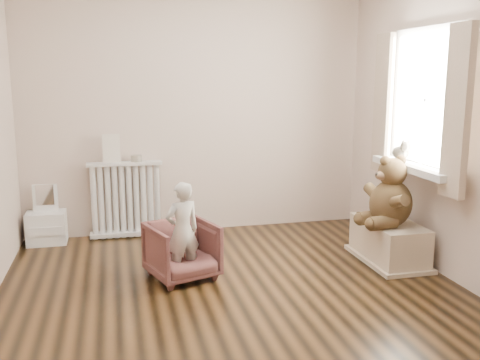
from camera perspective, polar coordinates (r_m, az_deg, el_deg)
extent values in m
cube|color=black|center=(4.23, -0.57, -11.95)|extent=(3.60, 3.60, 0.01)
cube|color=beige|center=(5.67, -4.68, 7.48)|extent=(3.60, 0.02, 2.60)
cube|color=beige|center=(2.21, 9.84, 1.53)|extent=(3.60, 0.02, 2.60)
cube|color=beige|center=(4.65, 21.68, 5.92)|extent=(0.02, 3.60, 2.60)
cube|color=white|center=(4.87, 19.39, 8.05)|extent=(0.03, 0.90, 1.10)
cube|color=silver|center=(4.88, 18.06, 1.28)|extent=(0.22, 1.10, 0.06)
cube|color=tan|center=(4.34, 22.17, 6.75)|extent=(0.06, 0.26, 1.30)
cube|color=tan|center=(5.31, 15.01, 7.86)|extent=(0.06, 0.26, 1.30)
cube|color=silver|center=(5.62, -12.06, -2.15)|extent=(0.75, 0.14, 0.79)
cube|color=beige|center=(5.53, -13.55, 3.30)|extent=(0.17, 0.02, 0.29)
cylinder|color=#A59E8C|center=(5.55, -11.00, 2.27)|extent=(0.11, 0.11, 0.07)
cube|color=silver|center=(5.66, -19.99, -3.70)|extent=(0.38, 0.27, 0.59)
imported|color=brown|center=(4.47, -6.19, -7.50)|extent=(0.65, 0.66, 0.47)
imported|color=beige|center=(4.36, -6.16, -5.40)|extent=(0.34, 0.28, 0.81)
cube|color=beige|center=(5.03, 15.61, -6.14)|extent=(0.41, 0.78, 0.37)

